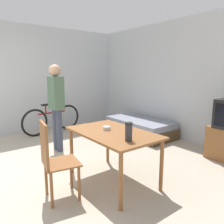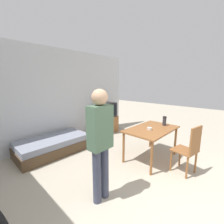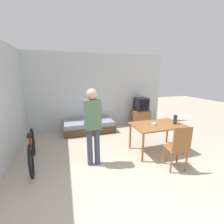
% 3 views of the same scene
% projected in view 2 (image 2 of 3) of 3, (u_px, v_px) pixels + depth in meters
% --- Properties ---
extents(wall_back, '(5.61, 0.06, 2.70)m').
position_uv_depth(wall_back, '(52.00, 98.00, 4.17)').
color(wall_back, silver).
rests_on(wall_back, ground_plane).
extents(daybed, '(1.71, 0.88, 0.39)m').
position_uv_depth(daybed, '(53.00, 145.00, 3.80)').
color(daybed, '#4C3823').
rests_on(daybed, ground_plane).
extents(tv, '(0.70, 0.45, 1.08)m').
position_uv_depth(tv, '(108.00, 119.00, 5.31)').
color(tv, brown).
rests_on(tv, ground_plane).
extents(dining_table, '(1.29, 0.80, 0.73)m').
position_uv_depth(dining_table, '(151.00, 132.00, 3.43)').
color(dining_table, brown).
rests_on(dining_table, ground_plane).
extents(wooden_chair, '(0.47, 0.47, 0.98)m').
position_uv_depth(wooden_chair, '(190.00, 148.00, 2.83)').
color(wooden_chair, brown).
rests_on(wooden_chair, ground_plane).
extents(person_standing, '(0.34, 0.22, 1.68)m').
position_uv_depth(person_standing, '(100.00, 138.00, 2.12)').
color(person_standing, '#3D4256').
rests_on(person_standing, ground_plane).
extents(thermos_flask, '(0.09, 0.09, 0.23)m').
position_uv_depth(thermos_flask, '(164.00, 120.00, 3.63)').
color(thermos_flask, '#2D2D33').
rests_on(thermos_flask, dining_table).
extents(mate_bowl, '(0.11, 0.11, 0.05)m').
position_uv_depth(mate_bowl, '(150.00, 129.00, 3.31)').
color(mate_bowl, beige).
rests_on(mate_bowl, dining_table).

